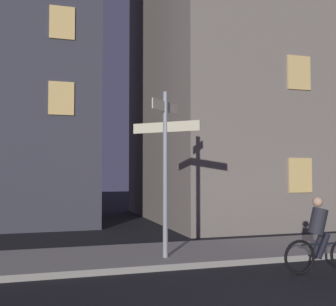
# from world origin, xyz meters

# --- Properties ---
(sidewalk_kerb) EXTENTS (40.00, 2.72, 0.14)m
(sidewalk_kerb) POSITION_xyz_m (0.00, 6.53, 0.07)
(sidewalk_kerb) COLOR gray
(sidewalk_kerb) RESTS_ON ground_plane
(signpost) EXTENTS (1.28, 1.28, 3.88)m
(signpost) POSITION_xyz_m (-0.92, 5.90, 2.44)
(signpost) COLOR gray
(signpost) RESTS_ON sidewalk_kerb
(cyclist) EXTENTS (1.82, 0.33, 1.61)m
(cyclist) POSITION_xyz_m (1.95, 4.06, 0.75)
(cyclist) COLOR black
(cyclist) RESTS_ON ground_plane
(building_right_block) EXTENTS (8.09, 9.91, 13.81)m
(building_right_block) POSITION_xyz_m (4.92, 14.02, 6.90)
(building_right_block) COLOR slate
(building_right_block) RESTS_ON ground_plane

